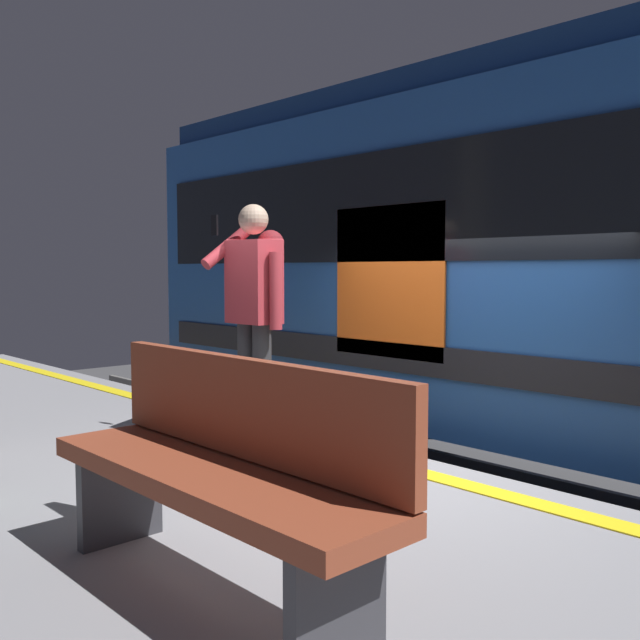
{
  "coord_description": "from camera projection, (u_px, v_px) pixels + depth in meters",
  "views": [
    {
      "loc": [
        -3.04,
        3.65,
        2.27
      ],
      "look_at": [
        0.51,
        0.3,
        1.92
      ],
      "focal_mm": 39.33,
      "sensor_mm": 36.0,
      "label": 1
    }
  ],
  "objects": [
    {
      "name": "passenger",
      "position": [
        255.0,
        301.0,
        5.13
      ],
      "size": [
        0.57,
        0.55,
        1.73
      ],
      "color": "#262628",
      "rests_on": "platform"
    },
    {
      "name": "handbag",
      "position": [
        225.0,
        406.0,
        5.5
      ],
      "size": [
        0.38,
        0.35,
        0.39
      ],
      "color": "black",
      "rests_on": "platform"
    },
    {
      "name": "ground_plane",
      "position": [
        401.0,
        597.0,
        4.87
      ],
      "size": [
        24.41,
        24.41,
        0.0
      ],
      "primitive_type": "plane",
      "color": "#3D3D3F"
    },
    {
      "name": "track_rail_near",
      "position": [
        512.0,
        533.0,
        5.83
      ],
      "size": [
        19.96,
        0.08,
        0.16
      ],
      "primitive_type": "cube",
      "color": "slate",
      "rests_on": "ground"
    },
    {
      "name": "bench",
      "position": [
        221.0,
        464.0,
        2.73
      ],
      "size": [
        1.77,
        0.44,
        0.9
      ],
      "color": "brown",
      "rests_on": "platform"
    },
    {
      "name": "safety_line",
      "position": [
        373.0,
        460.0,
        4.59
      ],
      "size": [
        15.04,
        0.16,
        0.01
      ],
      "primitive_type": "cube",
      "color": "yellow",
      "rests_on": "platform"
    },
    {
      "name": "track_rail_far",
      "position": [
        591.0,
        495.0,
        6.82
      ],
      "size": [
        19.96,
        0.08,
        0.16
      ],
      "primitive_type": "cube",
      "color": "slate",
      "rests_on": "ground"
    }
  ]
}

